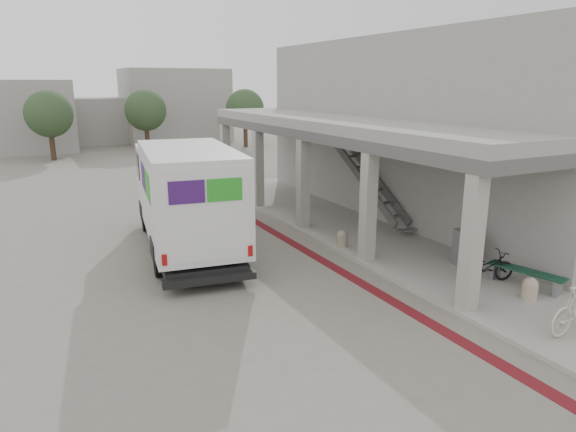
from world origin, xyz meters
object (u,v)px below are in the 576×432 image
utility_cabinet (465,248)px  bench (526,275)px  fedex_truck (185,195)px  bicycle_black (487,267)px

utility_cabinet → bench: bearing=-72.8°
fedex_truck → bicycle_black: 9.18m
fedex_truck → bench: size_ratio=4.16×
bench → bicycle_black: bearing=119.5°
fedex_truck → bicycle_black: fedex_truck is taller
fedex_truck → utility_cabinet: fedex_truck is taller
fedex_truck → utility_cabinet: (6.63, -5.45, -1.18)m
fedex_truck → bicycle_black: (6.16, -6.69, -1.28)m
bench → fedex_truck: bearing=118.6°
bench → bicycle_black: size_ratio=1.23×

